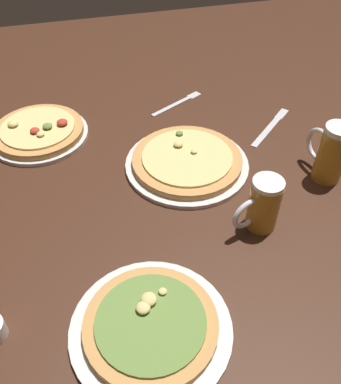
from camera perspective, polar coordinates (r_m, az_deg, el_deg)
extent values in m
cube|color=#3D2114|center=(1.06, 0.00, -1.37)|extent=(2.40, 2.40, 0.03)
cylinder|color=silver|center=(0.83, -2.65, -18.03)|extent=(0.30, 0.30, 0.01)
cylinder|color=tan|center=(0.81, -2.68, -17.53)|extent=(0.25, 0.25, 0.02)
cylinder|color=olive|center=(0.80, -2.71, -17.12)|extent=(0.21, 0.21, 0.01)
ellipsoid|color=#DBC67A|center=(0.83, -1.06, -13.26)|extent=(0.02, 0.02, 0.01)
ellipsoid|color=#DBC67A|center=(0.81, -3.72, -15.34)|extent=(0.03, 0.03, 0.01)
ellipsoid|color=#DBC67A|center=(0.81, -2.95, -14.26)|extent=(0.03, 0.03, 0.02)
cylinder|color=silver|center=(1.30, -17.28, 7.37)|extent=(0.28, 0.28, 0.01)
cylinder|color=tan|center=(1.29, -17.42, 7.91)|extent=(0.26, 0.26, 0.02)
cylinder|color=#DBC67A|center=(1.28, -17.53, 8.34)|extent=(0.21, 0.21, 0.01)
ellipsoid|color=#DBC67A|center=(1.30, -20.51, 8.65)|extent=(0.03, 0.03, 0.02)
ellipsoid|color=#B73823|center=(1.27, -14.44, 9.10)|extent=(0.03, 0.03, 0.02)
ellipsoid|color=olive|center=(1.26, -16.30, 8.53)|extent=(0.03, 0.03, 0.01)
ellipsoid|color=#DBC67A|center=(1.28, -16.12, 8.85)|extent=(0.02, 0.02, 0.01)
ellipsoid|color=#DBC67A|center=(1.24, -17.16, 7.49)|extent=(0.02, 0.02, 0.01)
ellipsoid|color=#B73823|center=(1.26, -17.87, 7.92)|extent=(0.03, 0.03, 0.01)
cylinder|color=silver|center=(1.14, 2.23, 3.74)|extent=(0.33, 0.33, 0.01)
cylinder|color=tan|center=(1.13, 2.25, 4.33)|extent=(0.29, 0.29, 0.02)
cylinder|color=#DBC67A|center=(1.12, 2.27, 4.80)|extent=(0.24, 0.24, 0.01)
ellipsoid|color=olive|center=(1.19, 1.22, 7.95)|extent=(0.02, 0.02, 0.01)
ellipsoid|color=#DBC67A|center=(1.15, 1.06, 6.50)|extent=(0.03, 0.03, 0.01)
ellipsoid|color=#DBC67A|center=(1.13, 3.21, 5.51)|extent=(0.02, 0.02, 0.01)
cylinder|color=#B27A23|center=(1.13, 20.95, 4.58)|extent=(0.07, 0.07, 0.14)
cylinder|color=white|center=(1.09, 21.98, 7.79)|extent=(0.07, 0.07, 0.01)
torus|color=silver|center=(1.16, 19.44, 6.00)|extent=(0.03, 0.09, 0.09)
cylinder|color=#B27A23|center=(0.97, 12.49, -1.81)|extent=(0.07, 0.07, 0.12)
cylinder|color=white|center=(0.92, 13.11, 1.12)|extent=(0.07, 0.07, 0.01)
torus|color=silver|center=(0.94, 10.33, -2.92)|extent=(0.08, 0.04, 0.08)
cube|color=silver|center=(1.38, 0.24, 11.60)|extent=(0.15, 0.09, 0.01)
cube|color=silver|center=(1.44, 3.20, 12.99)|extent=(0.05, 0.04, 0.00)
cube|color=silver|center=(1.30, 12.95, 8.12)|extent=(0.15, 0.14, 0.01)
cube|color=silver|center=(1.38, 14.80, 10.22)|extent=(0.06, 0.06, 0.00)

